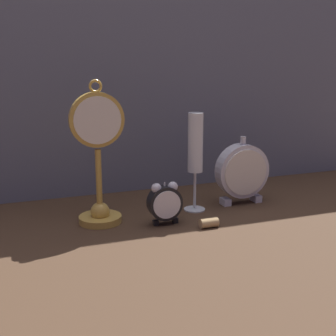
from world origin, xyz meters
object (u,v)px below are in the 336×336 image
Objects in this scene: alarm_clock_twin_bell at (165,201)px; wine_cork at (209,223)px; pocket_watch_on_stand at (98,163)px; mantel_clock_silver at (242,171)px; champagne_flute at (195,150)px.

alarm_clock_twin_bell is 0.11m from wine_cork.
pocket_watch_on_stand is at bearing 152.45° from wine_cork.
wine_cork is at bearing -27.55° from pocket_watch_on_stand.
pocket_watch_on_stand is 1.85× the size of mantel_clock_silver.
pocket_watch_on_stand is 0.17m from alarm_clock_twin_bell.
alarm_clock_twin_bell is 0.41× the size of champagne_flute.
mantel_clock_silver reaches higher than alarm_clock_twin_bell.
champagne_flute is at bearing 34.05° from alarm_clock_twin_bell.
mantel_clock_silver is (0.24, 0.08, 0.03)m from alarm_clock_twin_bell.
alarm_clock_twin_bell is 0.26m from mantel_clock_silver.
wine_cork is (-0.16, -0.13, -0.08)m from mantel_clock_silver.
champagne_flute is at bearing 1.81° from pocket_watch_on_stand.
wine_cork is (-0.02, -0.13, -0.14)m from champagne_flute.
wine_cork is at bearing -139.32° from mantel_clock_silver.
champagne_flute is (-0.14, -0.01, 0.07)m from mantel_clock_silver.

